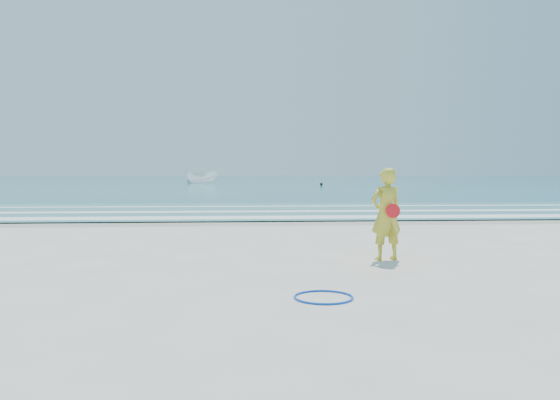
{
  "coord_description": "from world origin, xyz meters",
  "views": [
    {
      "loc": [
        -0.4,
        -8.95,
        1.68
      ],
      "look_at": [
        0.49,
        4.0,
        1.0
      ],
      "focal_mm": 35.0,
      "sensor_mm": 36.0,
      "label": 1
    }
  ],
  "objects": [
    {
      "name": "buoy",
      "position": [
        8.69,
        53.55,
        0.21
      ],
      "size": [
        0.35,
        0.35,
        0.35
      ],
      "primitive_type": "sphere",
      "color": "black",
      "rests_on": "ocean"
    },
    {
      "name": "shallow",
      "position": [
        0.0,
        14.0,
        0.04
      ],
      "size": [
        400.0,
        10.0,
        0.01
      ],
      "primitive_type": "cube",
      "color": "#59B7AD",
      "rests_on": "ocean"
    },
    {
      "name": "foam_near",
      "position": [
        0.0,
        10.3,
        0.05
      ],
      "size": [
        400.0,
        1.4,
        0.01
      ],
      "primitive_type": "cube",
      "color": "white",
      "rests_on": "shallow"
    },
    {
      "name": "foam_far",
      "position": [
        0.0,
        16.5,
        0.05
      ],
      "size": [
        400.0,
        0.6,
        0.01
      ],
      "primitive_type": "cube",
      "color": "white",
      "rests_on": "shallow"
    },
    {
      "name": "ocean",
      "position": [
        0.0,
        105.0,
        0.02
      ],
      "size": [
        400.0,
        190.0,
        0.04
      ],
      "primitive_type": "cube",
      "color": "#19727F",
      "rests_on": "ground"
    },
    {
      "name": "boat",
      "position": [
        -5.95,
        67.41,
        0.98
      ],
      "size": [
        4.99,
        2.14,
        1.88
      ],
      "primitive_type": "imported",
      "rotation": [
        0.0,
        0.0,
        1.51
      ],
      "color": "white",
      "rests_on": "ocean"
    },
    {
      "name": "wet_sand",
      "position": [
        0.0,
        9.0,
        0.0
      ],
      "size": [
        400.0,
        2.4,
        0.0
      ],
      "primitive_type": "cube",
      "color": "#B2A893",
      "rests_on": "ground"
    },
    {
      "name": "foam_mid",
      "position": [
        0.0,
        13.2,
        0.05
      ],
      "size": [
        400.0,
        0.9,
        0.01
      ],
      "primitive_type": "cube",
      "color": "white",
      "rests_on": "shallow"
    },
    {
      "name": "woman",
      "position": [
        2.31,
        1.17,
        0.87
      ],
      "size": [
        0.73,
        0.58,
        1.75
      ],
      "color": "gold",
      "rests_on": "ground"
    },
    {
      "name": "hoop",
      "position": [
        0.67,
        -1.86,
        0.01
      ],
      "size": [
        0.99,
        0.99,
        0.03
      ],
      "primitive_type": "torus",
      "rotation": [
        0.0,
        0.0,
        -0.29
      ],
      "color": "blue",
      "rests_on": "ground"
    },
    {
      "name": "ground",
      "position": [
        0.0,
        0.0,
        0.0
      ],
      "size": [
        400.0,
        400.0,
        0.0
      ],
      "primitive_type": "plane",
      "color": "silver",
      "rests_on": "ground"
    }
  ]
}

